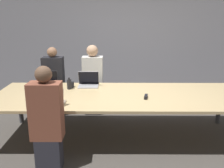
% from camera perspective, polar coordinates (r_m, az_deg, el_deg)
% --- Properties ---
extents(ground_plane, '(24.00, 24.00, 0.00)m').
position_cam_1_polar(ground_plane, '(4.30, 1.84, -11.75)').
color(ground_plane, '#4C4742').
extents(curtain_wall, '(12.00, 0.06, 2.80)m').
position_cam_1_polar(curtain_wall, '(6.37, 1.39, 10.41)').
color(curtain_wall, '#9999A3').
rests_on(curtain_wall, ground_plane).
extents(conference_table, '(4.07, 1.44, 0.73)m').
position_cam_1_polar(conference_table, '(4.03, 1.93, -3.06)').
color(conference_table, '#D6B77F').
rests_on(conference_table, ground_plane).
extents(laptop_near_left, '(0.32, 0.25, 0.25)m').
position_cam_1_polar(laptop_near_left, '(3.65, -13.29, -3.59)').
color(laptop_near_left, gray).
rests_on(laptop_near_left, conference_table).
extents(person_near_left, '(0.40, 0.24, 1.39)m').
position_cam_1_polar(person_near_left, '(3.29, -14.64, -8.29)').
color(person_near_left, '#2D2D38').
rests_on(person_near_left, ground_plane).
extents(cup_near_left, '(0.09, 0.09, 0.09)m').
position_cam_1_polar(cup_near_left, '(3.76, -17.26, -3.70)').
color(cup_near_left, '#232328').
rests_on(cup_near_left, conference_table).
extents(laptop_far_left, '(0.33, 0.26, 0.27)m').
position_cam_1_polar(laptop_far_left, '(4.63, -14.44, 0.50)').
color(laptop_far_left, '#333338').
rests_on(laptop_far_left, conference_table).
extents(person_far_left, '(0.40, 0.24, 1.37)m').
position_cam_1_polar(person_far_left, '(5.10, -13.11, 0.26)').
color(person_far_left, '#2D2D38').
rests_on(person_far_left, ground_plane).
extents(cup_far_left, '(0.08, 0.08, 0.09)m').
position_cam_1_polar(cup_far_left, '(4.63, -17.53, -0.15)').
color(cup_far_left, '#232328').
rests_on(cup_far_left, conference_table).
extents(laptop_far_midleft, '(0.36, 0.27, 0.27)m').
position_cam_1_polar(laptop_far_midleft, '(4.49, -5.39, 0.47)').
color(laptop_far_midleft, '#B7B7BC').
rests_on(laptop_far_midleft, conference_table).
extents(person_far_midleft, '(0.40, 0.24, 1.41)m').
position_cam_1_polar(person_far_midleft, '(5.02, -4.40, 0.71)').
color(person_far_midleft, '#2D2D38').
rests_on(person_far_midleft, ground_plane).
extents(cup_far_midleft, '(0.09, 0.09, 0.10)m').
position_cam_1_polar(cup_far_midleft, '(4.47, -9.27, -0.11)').
color(cup_far_midleft, '#232328').
rests_on(cup_far_midleft, conference_table).
extents(bottle_far_midleft, '(0.08, 0.08, 0.20)m').
position_cam_1_polar(bottle_far_midleft, '(4.36, -9.75, -0.04)').
color(bottle_far_midleft, black).
rests_on(bottle_far_midleft, conference_table).
extents(stapler, '(0.08, 0.16, 0.05)m').
position_cam_1_polar(stapler, '(3.87, 7.76, -2.90)').
color(stapler, black).
rests_on(stapler, conference_table).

